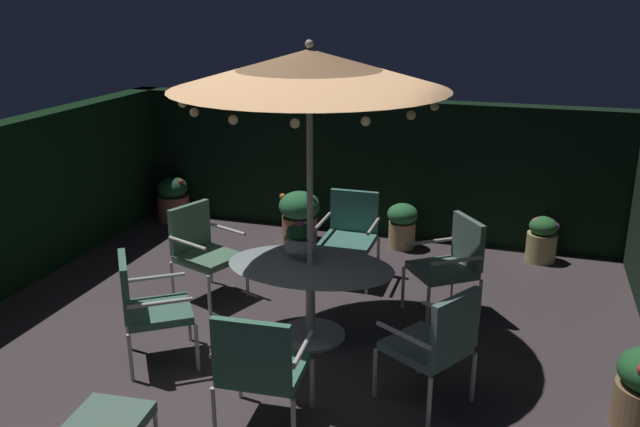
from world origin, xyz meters
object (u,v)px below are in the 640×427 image
patio_dining_table (310,283)px  ottoman_footrest (109,422)px  potted_plant_left_far (300,215)px  potted_plant_right_far (173,199)px  centerpiece_planter (300,238)px  patio_chair_north (201,246)px  patio_chair_southeast (437,340)px  potted_plant_right_near (542,239)px  patio_chair_southwest (350,230)px  patio_chair_east (259,364)px  patio_chair_northeast (146,303)px  patio_umbrella (309,70)px  potted_plant_back_right (402,224)px  patio_chair_south (452,260)px

patio_dining_table → ottoman_footrest: bearing=-108.7°
potted_plant_left_far → potted_plant_right_far: 2.04m
centerpiece_planter → potted_plant_left_far: centerpiece_planter is taller
patio_chair_north → patio_chair_southeast: (2.66, -1.28, 0.01)m
potted_plant_right_near → potted_plant_right_far: (-5.04, 0.03, 0.03)m
patio_chair_north → patio_chair_southwest: patio_chair_north is taller
patio_chair_north → patio_chair_east: 2.49m
patio_chair_southwest → patio_chair_east: bearing=-87.8°
potted_plant_right_near → patio_chair_northeast: bearing=-133.2°
patio_chair_north → patio_umbrella: bearing=-20.7°
centerpiece_planter → ottoman_footrest: (-0.58, -2.28, -0.58)m
patio_dining_table → patio_chair_north: size_ratio=1.58×
centerpiece_planter → potted_plant_left_far: bearing=109.4°
patio_chair_north → potted_plant_back_right: patio_chair_north is taller
patio_chair_north → patio_chair_east: bearing=-53.4°
patio_dining_table → patio_umbrella: patio_umbrella is taller
centerpiece_planter → potted_plant_right_far: 3.85m
patio_dining_table → ottoman_footrest: size_ratio=2.97×
patio_umbrella → potted_plant_back_right: patio_umbrella is taller
patio_chair_northeast → potted_plant_right_near: size_ratio=1.79×
patio_chair_northeast → potted_plant_right_near: (3.29, 3.50, -0.29)m
patio_chair_northeast → patio_chair_southwest: bearing=62.9°
patio_dining_table → patio_chair_southeast: bearing=-30.8°
patio_chair_east → centerpiece_planter: bearing=98.6°
potted_plant_right_near → potted_plant_left_far: potted_plant_left_far is taller
ottoman_footrest → potted_plant_back_right: 4.86m
patio_chair_northeast → potted_plant_left_far: 3.27m
patio_chair_southeast → patio_chair_south: size_ratio=1.00×
patio_umbrella → patio_chair_southeast: 2.43m
patio_chair_north → patio_chair_southwest: bearing=34.9°
patio_dining_table → patio_chair_east: bearing=-86.2°
patio_dining_table → patio_chair_southwest: bearing=90.6°
patio_dining_table → patio_chair_southwest: (-0.01, 1.48, 0.01)m
patio_chair_southeast → patio_umbrella: bearing=149.2°
ottoman_footrest → potted_plant_back_right: (1.10, 4.73, -0.04)m
patio_chair_southeast → patio_chair_southwest: (-1.29, 2.24, -0.01)m
patio_chair_southwest → ottoman_footrest: size_ratio=1.85×
patio_umbrella → patio_chair_south: size_ratio=2.73×
centerpiece_planter → potted_plant_back_right: 2.58m
patio_chair_south → potted_plant_right_far: (-4.15, 1.80, -0.28)m
patio_chair_east → patio_chair_northeast: bearing=154.5°
potted_plant_back_right → potted_plant_right_far: 3.34m
patio_chair_north → potted_plant_back_right: size_ratio=1.71×
patio_dining_table → patio_chair_north: bearing=159.3°
potted_plant_right_near → potted_plant_right_far: bearing=179.6°
centerpiece_planter → patio_dining_table: bearing=-43.1°
potted_plant_right_far → ottoman_footrest: bearing=-65.2°
patio_chair_southeast → potted_plant_right_near: (0.81, 3.41, -0.29)m
patio_dining_table → patio_chair_north: (-1.39, 0.52, 0.01)m
centerpiece_planter → patio_chair_north: 1.35m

